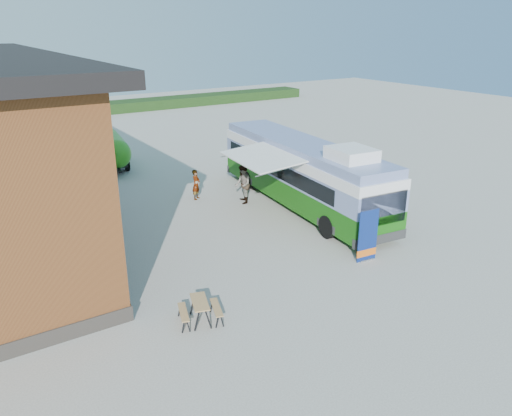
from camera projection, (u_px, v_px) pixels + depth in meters
ground at (299, 268)px, 18.74m from camera, size 100.00×100.00×0.00m
hedge at (140, 105)px, 52.56m from camera, size 40.00×3.00×1.00m
bus at (302, 171)px, 24.53m from camera, size 3.79×12.44×3.76m
awning at (268, 158)px, 23.10m from camera, size 3.17×4.65×0.53m
banner at (367, 240)px, 19.02m from camera, size 0.90×0.24×2.08m
picnic_table at (200, 306)px, 15.19m from camera, size 1.53×1.44×0.71m
person_a at (196, 184)px, 25.78m from camera, size 0.68×0.66×1.58m
person_b at (243, 184)px, 25.15m from camera, size 1.06×1.18×1.98m
slurry_tanker at (111, 148)px, 31.34m from camera, size 2.35×5.88×2.19m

